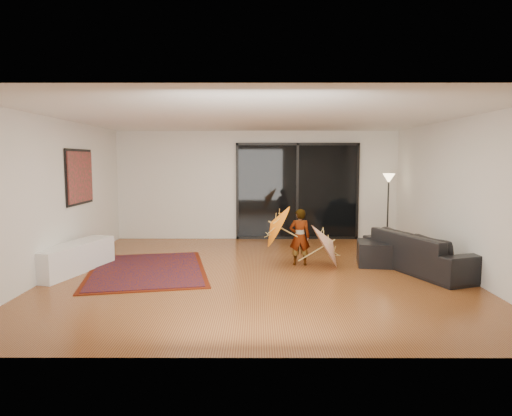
{
  "coord_description": "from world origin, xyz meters",
  "views": [
    {
      "loc": [
        -0.01,
        -7.89,
        1.97
      ],
      "look_at": [
        -0.03,
        0.43,
        1.1
      ],
      "focal_mm": 32.0,
      "sensor_mm": 36.0,
      "label": 1
    }
  ],
  "objects_px": {
    "sofa": "(422,252)",
    "child": "(300,237)",
    "media_console": "(74,258)",
    "ottoman": "(379,253)"
  },
  "relations": [
    {
      "from": "sofa",
      "to": "child",
      "type": "xyz_separation_m",
      "value": [
        -2.15,
        0.44,
        0.19
      ]
    },
    {
      "from": "sofa",
      "to": "child",
      "type": "distance_m",
      "value": 2.21
    },
    {
      "from": "child",
      "to": "media_console",
      "type": "bearing_deg",
      "value": 7.77
    },
    {
      "from": "sofa",
      "to": "child",
      "type": "bearing_deg",
      "value": 57.99
    },
    {
      "from": "media_console",
      "to": "sofa",
      "type": "distance_m",
      "value": 6.2
    },
    {
      "from": "ottoman",
      "to": "child",
      "type": "height_order",
      "value": "child"
    },
    {
      "from": "media_console",
      "to": "child",
      "type": "bearing_deg",
      "value": 22.54
    },
    {
      "from": "sofa",
      "to": "ottoman",
      "type": "height_order",
      "value": "sofa"
    },
    {
      "from": "ottoman",
      "to": "media_console",
      "type": "bearing_deg",
      "value": -174.18
    },
    {
      "from": "media_console",
      "to": "sofa",
      "type": "xyz_separation_m",
      "value": [
        6.2,
        0.11,
        0.09
      ]
    }
  ]
}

